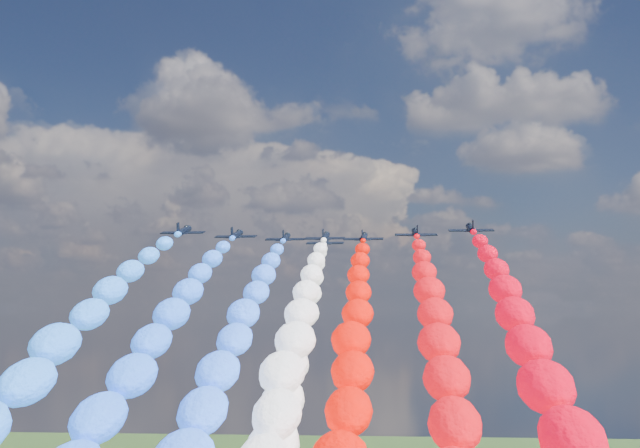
# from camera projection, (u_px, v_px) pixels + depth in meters

# --- Properties ---
(jet_0) EXTENTS (8.52, 11.48, 4.80)m
(jet_0) POSITION_uv_depth(u_px,v_px,m) (184.00, 231.00, 158.81)
(jet_0) COLOR black
(trail_0) EXTENTS (7.14, 128.45, 52.08)m
(trail_0) POSITION_uv_depth(u_px,v_px,m) (40.00, 389.00, 91.75)
(trail_0) COLOR #2A79FF
(jet_1) EXTENTS (8.71, 11.61, 4.80)m
(jet_1) POSITION_uv_depth(u_px,v_px,m) (236.00, 235.00, 167.36)
(jet_1) COLOR black
(trail_1) EXTENTS (7.14, 128.45, 52.08)m
(trail_1) POSITION_uv_depth(u_px,v_px,m) (140.00, 382.00, 100.30)
(trail_1) COLOR #2969FF
(jet_2) EXTENTS (8.28, 11.31, 4.80)m
(jet_2) POSITION_uv_depth(u_px,v_px,m) (286.00, 238.00, 173.85)
(jet_2) COLOR black
(trail_2) EXTENTS (7.14, 128.45, 52.08)m
(trail_2) POSITION_uv_depth(u_px,v_px,m) (226.00, 378.00, 106.79)
(trail_2) COLOR #2E68FF
(jet_3) EXTENTS (8.64, 11.56, 4.80)m
(jet_3) POSITION_uv_depth(u_px,v_px,m) (325.00, 237.00, 171.62)
(jet_3) COLOR black
(trail_3) EXTENTS (7.14, 128.45, 52.08)m
(trail_3) POSITION_uv_depth(u_px,v_px,m) (290.00, 379.00, 104.56)
(trail_3) COLOR white
(jet_4) EXTENTS (8.44, 11.42, 4.80)m
(jet_4) POSITION_uv_depth(u_px,v_px,m) (325.00, 242.00, 183.86)
(jet_4) COLOR black
(trail_4) EXTENTS (7.14, 128.45, 52.08)m
(trail_4) POSITION_uv_depth(u_px,v_px,m) (294.00, 372.00, 116.80)
(trail_4) COLOR white
(jet_5) EXTENTS (8.73, 11.63, 4.80)m
(jet_5) POSITION_uv_depth(u_px,v_px,m) (364.00, 237.00, 173.14)
(jet_5) COLOR black
(trail_5) EXTENTS (7.14, 128.45, 52.08)m
(trail_5) POSITION_uv_depth(u_px,v_px,m) (353.00, 378.00, 106.08)
(trail_5) COLOR #EB0A02
(jet_6) EXTENTS (8.49, 11.46, 4.80)m
(jet_6) POSITION_uv_depth(u_px,v_px,m) (416.00, 233.00, 163.37)
(jet_6) COLOR black
(trail_6) EXTENTS (7.14, 128.45, 52.08)m
(trail_6) POSITION_uv_depth(u_px,v_px,m) (441.00, 385.00, 96.31)
(trail_6) COLOR red
(jet_7) EXTENTS (8.29, 11.31, 4.80)m
(jet_7) POSITION_uv_depth(u_px,v_px,m) (471.00, 229.00, 154.26)
(jet_7) COLOR black
(trail_7) EXTENTS (7.14, 128.45, 52.08)m
(trail_7) POSITION_uv_depth(u_px,v_px,m) (540.00, 393.00, 87.20)
(trail_7) COLOR red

